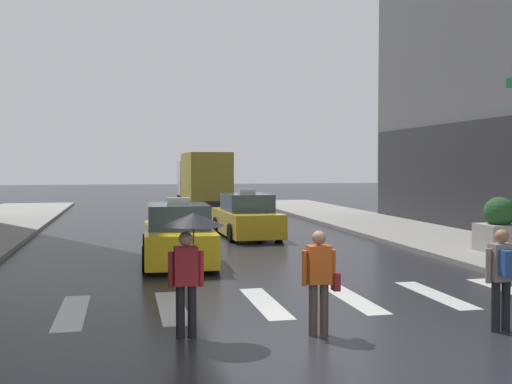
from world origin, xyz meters
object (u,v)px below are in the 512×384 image
object	(u,v)px
taxi_second	(246,218)
box_truck	(203,180)
pedestrian_with_handbag	(320,276)
pedestrian_with_backpack	(503,272)
planter_near_corner	(499,227)
pedestrian_with_umbrella	(191,240)
taxi_lead	(178,237)

from	to	relation	value
taxi_second	box_truck	xyz separation A→B (m)	(-0.09, 12.04, 1.13)
taxi_second	pedestrian_with_handbag	xyz separation A→B (m)	(-1.46, -13.22, 0.21)
box_truck	pedestrian_with_backpack	size ratio (longest dim) A/B	4.59
pedestrian_with_handbag	planter_near_corner	size ratio (longest dim) A/B	1.03
pedestrian_with_backpack	pedestrian_with_umbrella	bearing A→B (deg)	171.41
pedestrian_with_handbag	planter_near_corner	bearing A→B (deg)	41.77
pedestrian_with_umbrella	pedestrian_with_backpack	bearing A→B (deg)	-8.59
box_truck	pedestrian_with_handbag	xyz separation A→B (m)	(-1.37, -25.27, -0.92)
box_truck	pedestrian_with_umbrella	xyz separation A→B (m)	(-3.35, -24.96, -0.34)
taxi_second	pedestrian_with_umbrella	bearing A→B (deg)	-104.90
pedestrian_with_umbrella	pedestrian_with_handbag	size ratio (longest dim) A/B	1.18
pedestrian_with_umbrella	pedestrian_with_backpack	distance (m)	4.98
taxi_second	pedestrian_with_handbag	distance (m)	13.30
box_truck	pedestrian_with_backpack	distance (m)	25.76
box_truck	pedestrian_with_handbag	distance (m)	25.32
pedestrian_with_backpack	pedestrian_with_handbag	world-z (taller)	same
box_truck	pedestrian_with_handbag	size ratio (longest dim) A/B	4.59
box_truck	pedestrian_with_backpack	xyz separation A→B (m)	(1.54, -25.70, -0.88)
pedestrian_with_backpack	taxi_lead	bearing A→B (deg)	118.86
taxi_second	box_truck	bearing A→B (deg)	90.42
taxi_second	taxi_lead	bearing A→B (deg)	-118.38
pedestrian_with_umbrella	taxi_lead	bearing A→B (deg)	86.64
pedestrian_with_handbag	box_truck	bearing A→B (deg)	86.90
box_truck	taxi_second	bearing A→B (deg)	-89.58
pedestrian_with_umbrella	pedestrian_with_backpack	size ratio (longest dim) A/B	1.18
taxi_lead	pedestrian_with_backpack	world-z (taller)	taxi_lead
taxi_second	pedestrian_with_backpack	size ratio (longest dim) A/B	2.79
pedestrian_with_backpack	taxi_second	bearing A→B (deg)	96.08
planter_near_corner	pedestrian_with_backpack	bearing A→B (deg)	-123.34
taxi_lead	box_truck	bearing A→B (deg)	80.59
taxi_second	pedestrian_with_handbag	size ratio (longest dim) A/B	2.79
planter_near_corner	box_truck	bearing A→B (deg)	109.21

